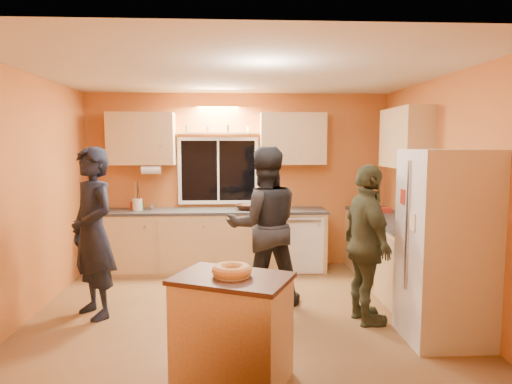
{
  "coord_description": "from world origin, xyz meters",
  "views": [
    {
      "loc": [
        -0.09,
        -4.86,
        1.85
      ],
      "look_at": [
        0.18,
        0.4,
        1.29
      ],
      "focal_mm": 32.0,
      "sensor_mm": 36.0,
      "label": 1
    }
  ],
  "objects": [
    {
      "name": "ground",
      "position": [
        0.0,
        0.0,
        0.0
      ],
      "size": [
        4.5,
        4.5,
        0.0
      ],
      "primitive_type": "plane",
      "color": "brown",
      "rests_on": "ground"
    },
    {
      "name": "room_shell",
      "position": [
        0.12,
        0.41,
        1.62
      ],
      "size": [
        4.54,
        4.04,
        2.61
      ],
      "color": "#C87033",
      "rests_on": "ground"
    },
    {
      "name": "back_counter",
      "position": [
        0.01,
        1.7,
        0.45
      ],
      "size": [
        4.23,
        0.62,
        0.9
      ],
      "color": "tan",
      "rests_on": "ground"
    },
    {
      "name": "right_counter",
      "position": [
        1.95,
        0.5,
        0.45
      ],
      "size": [
        0.62,
        1.84,
        0.9
      ],
      "color": "tan",
      "rests_on": "ground"
    },
    {
      "name": "refrigerator",
      "position": [
        1.89,
        -0.8,
        0.9
      ],
      "size": [
        0.72,
        0.7,
        1.8
      ],
      "primitive_type": "cube",
      "color": "silver",
      "rests_on": "ground"
    },
    {
      "name": "island",
      "position": [
        -0.1,
        -1.45,
        0.43
      ],
      "size": [
        1.03,
        0.89,
        0.84
      ],
      "rotation": [
        0.0,
        0.0,
        -0.42
      ],
      "color": "tan",
      "rests_on": "ground"
    },
    {
      "name": "bundt_pastry",
      "position": [
        -0.1,
        -1.45,
        0.88
      ],
      "size": [
        0.31,
        0.31,
        0.09
      ],
      "primitive_type": "torus",
      "color": "#D8AD58",
      "rests_on": "island"
    },
    {
      "name": "person_left",
      "position": [
        -1.58,
        -0.01,
        0.91
      ],
      "size": [
        0.77,
        0.78,
        1.82
      ],
      "primitive_type": "imported",
      "rotation": [
        0.0,
        0.0,
        -0.84
      ],
      "color": "black",
      "rests_on": "ground"
    },
    {
      "name": "person_center",
      "position": [
        0.27,
        0.3,
        0.91
      ],
      "size": [
        0.97,
        0.8,
        1.82
      ],
      "primitive_type": "imported",
      "rotation": [
        0.0,
        0.0,
        3.27
      ],
      "color": "black",
      "rests_on": "ground"
    },
    {
      "name": "person_right",
      "position": [
        1.28,
        -0.35,
        0.82
      ],
      "size": [
        0.52,
        1.01,
        1.65
      ],
      "primitive_type": "imported",
      "rotation": [
        0.0,
        0.0,
        1.69
      ],
      "color": "#373A25",
      "rests_on": "ground"
    },
    {
      "name": "mixing_bowl",
      "position": [
        0.12,
        1.68,
        0.94
      ],
      "size": [
        0.4,
        0.4,
        0.08
      ],
      "primitive_type": "imported",
      "rotation": [
        0.0,
        0.0,
        -0.26
      ],
      "color": "black",
      "rests_on": "back_counter"
    },
    {
      "name": "utensil_crock",
      "position": [
        -1.45,
        1.69,
        0.99
      ],
      "size": [
        0.14,
        0.14,
        0.17
      ],
      "primitive_type": "cylinder",
      "color": "beige",
      "rests_on": "back_counter"
    },
    {
      "name": "potted_plant",
      "position": [
        1.88,
        0.09,
        1.04
      ],
      "size": [
        0.3,
        0.27,
        0.28
      ],
      "primitive_type": "imported",
      "rotation": [
        0.0,
        0.0,
        0.2
      ],
      "color": "gray",
      "rests_on": "right_counter"
    },
    {
      "name": "red_box",
      "position": [
        2.03,
        1.3,
        0.94
      ],
      "size": [
        0.17,
        0.13,
        0.07
      ],
      "primitive_type": "cube",
      "rotation": [
        0.0,
        0.0,
        -0.05
      ],
      "color": "#B42D1B",
      "rests_on": "right_counter"
    }
  ]
}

